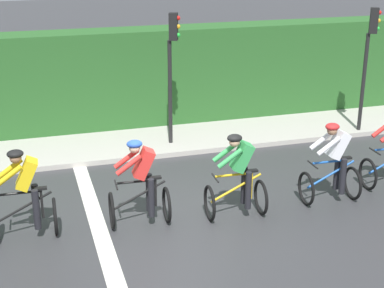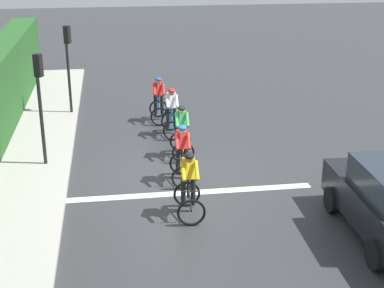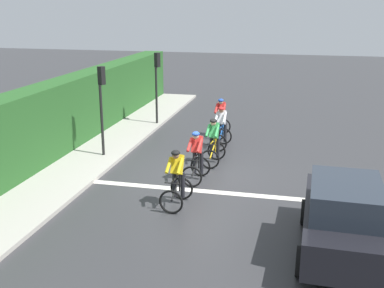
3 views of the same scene
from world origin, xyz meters
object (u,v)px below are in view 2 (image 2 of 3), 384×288
object	(u,v)px
cyclist_mid	(182,132)
cyclist_fourth	(182,154)
traffic_light_near_crossing	(40,94)
cyclist_second	(172,113)
traffic_light_far_junction	(68,57)
cyclist_lead	(159,100)
cyclist_trailing	(189,185)

from	to	relation	value
cyclist_mid	cyclist_fourth	bearing A→B (deg)	-96.71
cyclist_mid	cyclist_fourth	size ratio (longest dim) A/B	1.00
cyclist_mid	traffic_light_near_crossing	size ratio (longest dim) A/B	0.50
cyclist_second	traffic_light_far_junction	distance (m)	4.73
cyclist_mid	traffic_light_near_crossing	distance (m)	4.28
cyclist_fourth	traffic_light_near_crossing	xyz separation A→B (m)	(-3.82, 1.63, 1.43)
cyclist_fourth	traffic_light_far_junction	world-z (taller)	traffic_light_far_junction
cyclist_lead	traffic_light_far_junction	bearing A→B (deg)	157.90
traffic_light_near_crossing	cyclist_mid	bearing A→B (deg)	2.55
traffic_light_far_junction	cyclist_mid	bearing A→B (deg)	-54.16
cyclist_lead	traffic_light_near_crossing	distance (m)	5.47
cyclist_fourth	cyclist_lead	bearing A→B (deg)	91.56
cyclist_mid	cyclist_fourth	world-z (taller)	same
traffic_light_far_junction	traffic_light_near_crossing	bearing A→B (deg)	-95.47
cyclist_lead	cyclist_second	size ratio (longest dim) A/B	1.00
cyclist_mid	traffic_light_far_junction	size ratio (longest dim) A/B	0.50
cyclist_mid	traffic_light_far_junction	bearing A→B (deg)	125.84
cyclist_second	traffic_light_near_crossing	distance (m)	4.76
cyclist_lead	cyclist_fourth	xyz separation A→B (m)	(0.15, -5.42, 0.00)
cyclist_lead	cyclist_second	world-z (taller)	same
cyclist_lead	traffic_light_far_junction	size ratio (longest dim) A/B	0.50
cyclist_second	cyclist_fourth	bearing A→B (deg)	-92.10
cyclist_second	traffic_light_far_junction	xyz separation A→B (m)	(-3.48, 2.88, 1.43)
cyclist_second	traffic_light_far_junction	world-z (taller)	traffic_light_far_junction
cyclist_lead	traffic_light_far_junction	world-z (taller)	traffic_light_far_junction
traffic_light_near_crossing	traffic_light_far_junction	distance (m)	5.12
cyclist_second	traffic_light_near_crossing	size ratio (longest dim) A/B	0.50
cyclist_mid	cyclist_trailing	world-z (taller)	same
traffic_light_near_crossing	traffic_light_far_junction	xyz separation A→B (m)	(0.49, 5.09, 0.00)
cyclist_mid	cyclist_lead	bearing A→B (deg)	95.69
cyclist_lead	traffic_light_far_junction	xyz separation A→B (m)	(-3.19, 1.29, 1.43)
cyclist_trailing	traffic_light_far_junction	xyz separation A→B (m)	(-3.23, 8.74, 1.43)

